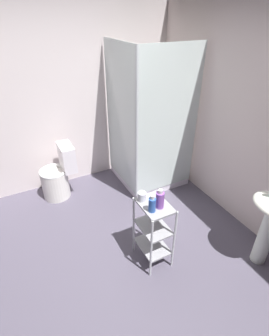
{
  "coord_description": "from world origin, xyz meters",
  "views": [
    {
      "loc": [
        1.65,
        -0.5,
        2.3
      ],
      "look_at": [
        -0.48,
        0.6,
        0.81
      ],
      "focal_mm": 27.48,
      "sensor_mm": 36.0,
      "label": 1
    }
  ],
  "objects": [
    {
      "name": "ground_plane",
      "position": [
        0.0,
        0.0,
        -0.01
      ],
      "size": [
        4.2,
        4.2,
        0.02
      ],
      "primitive_type": "cube",
      "color": "#514B5B"
    },
    {
      "name": "wall_back",
      "position": [
        0.01,
        1.85,
        1.25
      ],
      "size": [
        4.2,
        0.14,
        2.5
      ],
      "color": "silver",
      "rests_on": "ground_plane"
    },
    {
      "name": "wall_left",
      "position": [
        -1.85,
        0.0,
        1.25
      ],
      "size": [
        0.1,
        4.2,
        2.5
      ],
      "primitive_type": "cube",
      "color": "silver",
      "rests_on": "ground_plane"
    },
    {
      "name": "shower_stall",
      "position": [
        -1.21,
        1.18,
        0.46
      ],
      "size": [
        0.92,
        0.92,
        2.0
      ],
      "color": "white",
      "rests_on": "ground_plane"
    },
    {
      "name": "toilet",
      "position": [
        -1.48,
        -0.07,
        0.31
      ],
      "size": [
        0.37,
        0.49,
        0.76
      ],
      "color": "white",
      "rests_on": "ground_plane"
    },
    {
      "name": "storage_cart",
      "position": [
        0.08,
        0.53,
        0.44
      ],
      "size": [
        0.38,
        0.28,
        0.74
      ],
      "color": "silver",
      "rests_on": "ground_plane"
    },
    {
      "name": "shampoo_bottle_blue",
      "position": [
        0.15,
        0.46,
        0.82
      ],
      "size": [
        0.07,
        0.07,
        0.18
      ],
      "color": "#2C58B1",
      "rests_on": "storage_cart"
    },
    {
      "name": "conditioner_bottle_purple",
      "position": [
        0.13,
        0.55,
        0.83
      ],
      "size": [
        0.08,
        0.08,
        0.2
      ],
      "color": "purple",
      "rests_on": "storage_cart"
    },
    {
      "name": "rinse_cup",
      "position": [
        -0.03,
        0.45,
        0.79
      ],
      "size": [
        0.08,
        0.08,
        0.09
      ],
      "primitive_type": "cylinder",
      "color": "silver",
      "rests_on": "storage_cart"
    }
  ]
}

